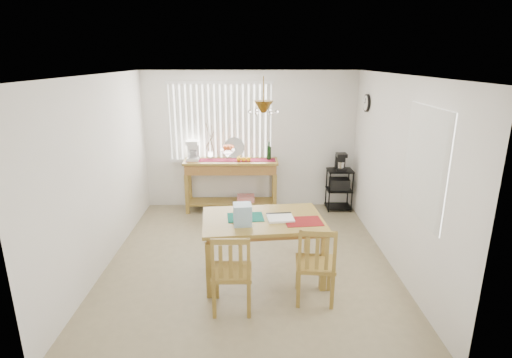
{
  "coord_description": "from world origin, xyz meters",
  "views": [
    {
      "loc": [
        0.05,
        -5.22,
        2.79
      ],
      "look_at": [
        0.1,
        0.55,
        1.05
      ],
      "focal_mm": 28.0,
      "sensor_mm": 36.0,
      "label": 1
    }
  ],
  "objects_px": {
    "dining_table": "(263,225)",
    "chair_right": "(315,265)",
    "chair_left": "(232,273)",
    "wire_cart": "(339,186)",
    "cart_items": "(341,162)",
    "sideboard": "(232,173)"
  },
  "relations": [
    {
      "from": "dining_table",
      "to": "chair_right",
      "type": "height_order",
      "value": "chair_right"
    },
    {
      "from": "chair_left",
      "to": "wire_cart",
      "type": "bearing_deg",
      "value": 59.58
    },
    {
      "from": "wire_cart",
      "to": "chair_left",
      "type": "bearing_deg",
      "value": -120.42
    },
    {
      "from": "chair_right",
      "to": "dining_table",
      "type": "bearing_deg",
      "value": 135.64
    },
    {
      "from": "dining_table",
      "to": "chair_left",
      "type": "distance_m",
      "value": 0.88
    },
    {
      "from": "wire_cart",
      "to": "dining_table",
      "type": "xyz_separation_m",
      "value": [
        -1.52,
        -2.46,
        0.25
      ]
    },
    {
      "from": "wire_cart",
      "to": "cart_items",
      "type": "relative_size",
      "value": 2.43
    },
    {
      "from": "sideboard",
      "to": "dining_table",
      "type": "bearing_deg",
      "value": -77.89
    },
    {
      "from": "cart_items",
      "to": "chair_right",
      "type": "height_order",
      "value": "cart_items"
    },
    {
      "from": "chair_left",
      "to": "chair_right",
      "type": "height_order",
      "value": "chair_right"
    },
    {
      "from": "wire_cart",
      "to": "cart_items",
      "type": "bearing_deg",
      "value": 90.0
    },
    {
      "from": "dining_table",
      "to": "chair_right",
      "type": "xyz_separation_m",
      "value": [
        0.6,
        -0.59,
        -0.25
      ]
    },
    {
      "from": "sideboard",
      "to": "chair_left",
      "type": "xyz_separation_m",
      "value": [
        0.15,
        -3.2,
        -0.26
      ]
    },
    {
      "from": "sideboard",
      "to": "chair_right",
      "type": "xyz_separation_m",
      "value": [
        1.13,
        -3.03,
        -0.26
      ]
    },
    {
      "from": "sideboard",
      "to": "cart_items",
      "type": "bearing_deg",
      "value": 0.67
    },
    {
      "from": "chair_left",
      "to": "chair_right",
      "type": "bearing_deg",
      "value": 10.16
    },
    {
      "from": "wire_cart",
      "to": "chair_left",
      "type": "xyz_separation_m",
      "value": [
        -1.89,
        -3.22,
        0.0
      ]
    },
    {
      "from": "cart_items",
      "to": "chair_left",
      "type": "distance_m",
      "value": 3.77
    },
    {
      "from": "wire_cart",
      "to": "cart_items",
      "type": "height_order",
      "value": "cart_items"
    },
    {
      "from": "sideboard",
      "to": "chair_left",
      "type": "height_order",
      "value": "sideboard"
    },
    {
      "from": "sideboard",
      "to": "cart_items",
      "type": "xyz_separation_m",
      "value": [
        2.04,
        0.02,
        0.2
      ]
    },
    {
      "from": "dining_table",
      "to": "sideboard",
      "type": "bearing_deg",
      "value": 102.11
    }
  ]
}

